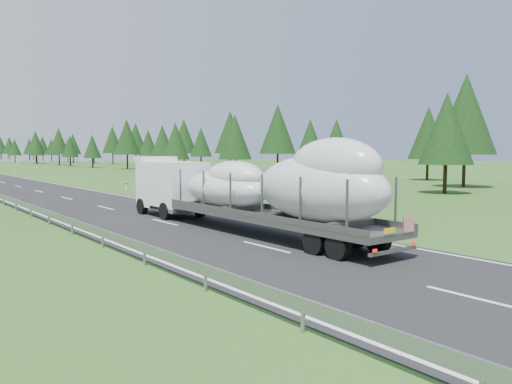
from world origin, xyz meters
TOP-DOWN VIEW (x-y plane):
  - ground at (0.00, 0.00)m, footprint 400.00×400.00m
  - highway_sign at (7.20, 80.00)m, footprint 0.08×0.90m
  - tree_line_right at (40.54, 127.99)m, footprint 25.57×354.83m
  - boat_truck at (1.72, 3.59)m, footprint 2.78×19.31m

SIDE VIEW (x-z plane):
  - ground at x=0.00m, z-range 0.00..0.00m
  - highway_sign at x=7.20m, z-range 0.51..3.11m
  - boat_truck at x=1.72m, z-range -0.01..4.43m
  - tree_line_right at x=40.54m, z-range 0.75..13.17m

